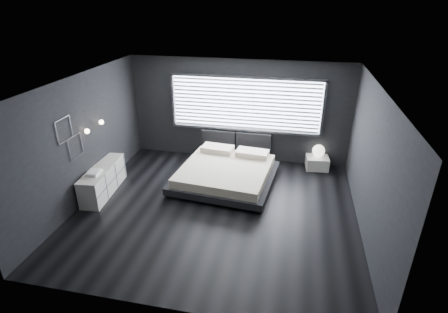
# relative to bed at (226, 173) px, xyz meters

# --- Properties ---
(room) EXTENTS (6.04, 6.00, 2.80)m
(room) POSITION_rel_bed_xyz_m (0.03, -1.22, 1.12)
(room) COLOR black
(room) RESTS_ON ground
(window) EXTENTS (4.14, 0.09, 1.52)m
(window) POSITION_rel_bed_xyz_m (0.23, 1.47, 1.33)
(window) COLOR white
(window) RESTS_ON ground
(headboard) EXTENTS (1.96, 0.16, 0.52)m
(headboard) POSITION_rel_bed_xyz_m (-0.00, 1.42, 0.29)
(headboard) COLOR black
(headboard) RESTS_ON ground
(sconce_near) EXTENTS (0.18, 0.11, 0.11)m
(sconce_near) POSITION_rel_bed_xyz_m (-2.85, -1.17, 1.32)
(sconce_near) COLOR silver
(sconce_near) RESTS_ON ground
(sconce_far) EXTENTS (0.18, 0.11, 0.11)m
(sconce_far) POSITION_rel_bed_xyz_m (-2.85, -0.57, 1.32)
(sconce_far) COLOR silver
(sconce_far) RESTS_ON ground
(wall_art_upper) EXTENTS (0.01, 0.48, 0.48)m
(wall_art_upper) POSITION_rel_bed_xyz_m (-2.94, -1.77, 1.57)
(wall_art_upper) COLOR #47474C
(wall_art_upper) RESTS_ON ground
(wall_art_lower) EXTENTS (0.01, 0.48, 0.48)m
(wall_art_lower) POSITION_rel_bed_xyz_m (-2.94, -1.52, 1.10)
(wall_art_lower) COLOR #47474C
(wall_art_lower) RESTS_ON ground
(bed) EXTENTS (2.55, 2.45, 0.61)m
(bed) POSITION_rel_bed_xyz_m (0.00, 0.00, 0.00)
(bed) COLOR black
(bed) RESTS_ON ground
(nightstand) EXTENTS (0.63, 0.54, 0.34)m
(nightstand) POSITION_rel_bed_xyz_m (2.26, 1.28, -0.11)
(nightstand) COLOR silver
(nightstand) RESTS_ON ground
(orb_lamp) EXTENTS (0.33, 0.33, 0.33)m
(orb_lamp) POSITION_rel_bed_xyz_m (2.26, 1.32, 0.22)
(orb_lamp) COLOR white
(orb_lamp) RESTS_ON nightstand
(dresser) EXTENTS (0.60, 1.67, 0.66)m
(dresser) POSITION_rel_bed_xyz_m (-2.75, -1.04, 0.05)
(dresser) COLOR silver
(dresser) RESTS_ON ground
(book_stack) EXTENTS (0.29, 0.37, 0.07)m
(book_stack) POSITION_rel_bed_xyz_m (-2.75, -1.35, 0.41)
(book_stack) COLOR white
(book_stack) RESTS_ON dresser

